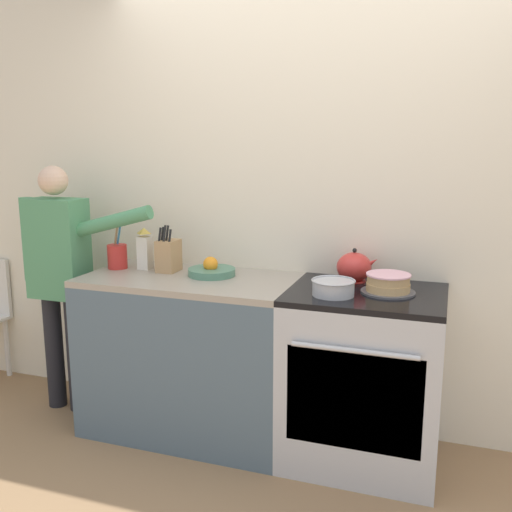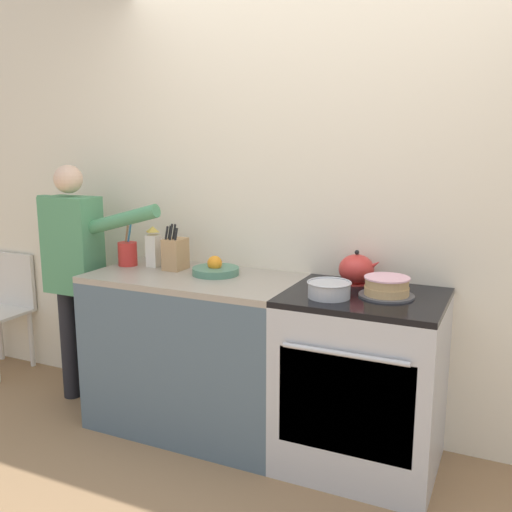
{
  "view_description": "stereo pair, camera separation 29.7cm",
  "coord_description": "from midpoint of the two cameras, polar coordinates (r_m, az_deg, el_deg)",
  "views": [
    {
      "loc": [
        0.67,
        -2.47,
        1.65
      ],
      "look_at": [
        -0.28,
        0.28,
        1.06
      ],
      "focal_mm": 40.0,
      "sensor_mm": 36.0,
      "label": 1
    },
    {
      "loc": [
        0.95,
        -2.36,
        1.65
      ],
      "look_at": [
        -0.28,
        0.28,
        1.06
      ],
      "focal_mm": 40.0,
      "sensor_mm": 36.0,
      "label": 2
    }
  ],
  "objects": [
    {
      "name": "ground_plane",
      "position": [
        3.03,
        0.46,
        -21.52
      ],
      "size": [
        16.0,
        16.0,
        0.0
      ],
      "primitive_type": "plane",
      "color": "#93704C"
    },
    {
      "name": "wall_back",
      "position": [
        3.19,
        4.26,
        5.11
      ],
      "size": [
        8.0,
        0.04,
        2.6
      ],
      "color": "silver",
      "rests_on": "ground_plane"
    },
    {
      "name": "counter_cabinet",
      "position": [
        3.33,
        -9.08,
        -9.72
      ],
      "size": [
        1.18,
        0.63,
        0.91
      ],
      "color": "#4C6070",
      "rests_on": "ground_plane"
    },
    {
      "name": "stove_range",
      "position": [
        3.02,
        7.85,
        -11.96
      ],
      "size": [
        0.77,
        0.67,
        0.91
      ],
      "color": "#B7BABF",
      "rests_on": "ground_plane"
    },
    {
      "name": "layer_cake",
      "position": [
        2.86,
        10.21,
        -2.8
      ],
      "size": [
        0.27,
        0.27,
        0.1
      ],
      "color": "#4C4C51",
      "rests_on": "stove_range"
    },
    {
      "name": "tea_kettle",
      "position": [
        3.06,
        7.1,
        -1.15
      ],
      "size": [
        0.23,
        0.18,
        0.18
      ],
      "color": "red",
      "rests_on": "stove_range"
    },
    {
      "name": "mixing_bowl",
      "position": [
        2.78,
        4.72,
        -3.18
      ],
      "size": [
        0.22,
        0.22,
        0.08
      ],
      "color": "#B7BABF",
      "rests_on": "stove_range"
    },
    {
      "name": "knife_block",
      "position": [
        3.33,
        -11.29,
        0.06
      ],
      "size": [
        0.11,
        0.14,
        0.27
      ],
      "color": "tan",
      "rests_on": "counter_cabinet"
    },
    {
      "name": "utensil_crock",
      "position": [
        3.49,
        -16.09,
        0.0
      ],
      "size": [
        0.11,
        0.11,
        0.33
      ],
      "color": "red",
      "rests_on": "counter_cabinet"
    },
    {
      "name": "fruit_bowl",
      "position": [
        3.2,
        -7.13,
        -1.43
      ],
      "size": [
        0.26,
        0.26,
        0.11
      ],
      "color": "#4C7F66",
      "rests_on": "counter_cabinet"
    },
    {
      "name": "milk_carton",
      "position": [
        3.42,
        -13.53,
        0.61
      ],
      "size": [
        0.07,
        0.07,
        0.24
      ],
      "color": "white",
      "rests_on": "counter_cabinet"
    },
    {
      "name": "person_baker",
      "position": [
        3.67,
        -21.2,
        -1.23
      ],
      "size": [
        0.89,
        0.2,
        1.51
      ],
      "rotation": [
        0.0,
        0.0,
        -0.11
      ],
      "color": "black",
      "rests_on": "ground_plane"
    }
  ]
}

